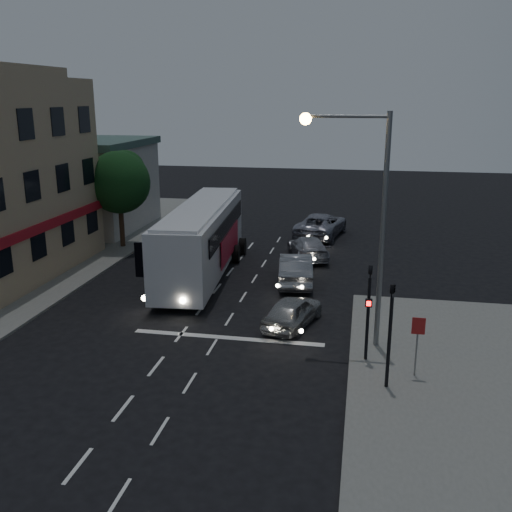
% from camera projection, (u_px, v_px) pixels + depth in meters
% --- Properties ---
extents(ground, '(120.00, 120.00, 0.00)m').
position_uv_depth(ground, '(165.00, 355.00, 21.99)').
color(ground, black).
extents(road_markings, '(8.00, 30.55, 0.01)m').
position_uv_depth(road_markings, '(219.00, 324.00, 24.89)').
color(road_markings, silver).
rests_on(road_markings, ground).
extents(tour_bus, '(3.63, 12.98, 3.93)m').
position_uv_depth(tour_bus, '(202.00, 237.00, 31.38)').
color(tour_bus, silver).
rests_on(tour_bus, ground).
extents(car_suv, '(2.57, 4.18, 1.33)m').
position_uv_depth(car_suv, '(293.00, 311.00, 24.61)').
color(car_suv, '#9C9C9C').
rests_on(car_suv, ground).
extents(car_sedan_a, '(2.27, 5.07, 1.62)m').
position_uv_depth(car_sedan_a, '(296.00, 268.00, 30.26)').
color(car_sedan_a, gray).
rests_on(car_sedan_a, ground).
extents(car_sedan_b, '(3.27, 5.00, 1.35)m').
position_uv_depth(car_sedan_b, '(308.00, 247.00, 35.03)').
color(car_sedan_b, '#9B9BA4').
rests_on(car_sedan_b, ground).
extents(car_sedan_c, '(3.74, 6.34, 1.66)m').
position_uv_depth(car_sedan_c, '(321.00, 225.00, 40.48)').
color(car_sedan_c, gray).
rests_on(car_sedan_c, ground).
extents(traffic_signal_main, '(0.25, 0.35, 4.10)m').
position_uv_depth(traffic_signal_main, '(369.00, 301.00, 20.72)').
color(traffic_signal_main, black).
rests_on(traffic_signal_main, sidewalk_near).
extents(traffic_signal_side, '(0.18, 0.15, 4.10)m').
position_uv_depth(traffic_signal_side, '(390.00, 323.00, 18.72)').
color(traffic_signal_side, black).
rests_on(traffic_signal_side, sidewalk_near).
extents(regulatory_sign, '(0.45, 0.12, 2.20)m').
position_uv_depth(regulatory_sign, '(418.00, 337.00, 19.67)').
color(regulatory_sign, slate).
rests_on(regulatory_sign, sidewalk_near).
extents(streetlight, '(3.32, 0.44, 9.00)m').
position_uv_depth(streetlight, '(366.00, 204.00, 21.22)').
color(streetlight, slate).
rests_on(streetlight, sidewalk_near).
extents(low_building_north, '(9.40, 9.40, 6.50)m').
position_uv_depth(low_building_north, '(81.00, 183.00, 42.41)').
color(low_building_north, beige).
rests_on(low_building_north, sidewalk_far).
extents(street_tree, '(4.00, 4.00, 6.20)m').
position_uv_depth(street_tree, '(119.00, 179.00, 36.46)').
color(street_tree, black).
rests_on(street_tree, sidewalk_far).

